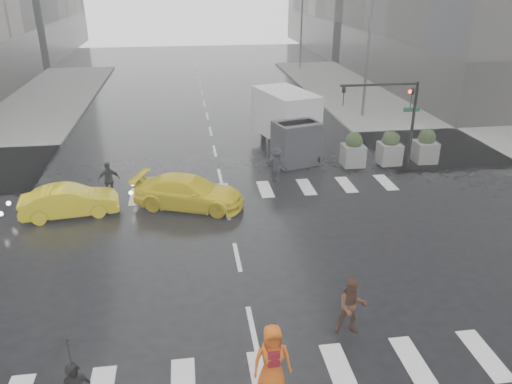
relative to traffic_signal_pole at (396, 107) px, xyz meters
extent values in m
plane|color=black|center=(-9.01, -8.01, -3.22)|extent=(120.00, 120.00, 0.00)
cube|color=slate|center=(10.49, 9.49, -3.14)|extent=(35.00, 35.00, 0.15)
cube|color=#2D2B28|center=(19.99, 47.99, -1.02)|extent=(26.05, 26.05, 4.40)
cylinder|color=black|center=(0.99, -0.01, -0.97)|extent=(0.16, 0.16, 4.50)
cylinder|color=black|center=(-1.01, -0.01, 1.18)|extent=(4.00, 0.12, 0.12)
imported|color=black|center=(0.74, -0.01, 0.48)|extent=(0.16, 0.20, 1.00)
imported|color=black|center=(-2.81, -0.01, 0.68)|extent=(0.16, 0.20, 1.00)
sphere|color=#FF190C|center=(0.64, -0.01, 0.78)|extent=(0.20, 0.20, 0.20)
cube|color=#0C5430|center=(0.99, 0.29, -0.22)|extent=(0.90, 0.03, 0.22)
cylinder|color=#59595B|center=(1.99, 9.99, 1.28)|extent=(0.20, 0.20, 9.00)
cylinder|color=#59595B|center=(1.99, 29.99, 1.28)|extent=(0.20, 0.20, 9.00)
cube|color=slate|center=(-2.01, 0.19, -2.52)|extent=(1.10, 1.10, 1.10)
sphere|color=black|center=(-2.01, 0.19, -1.72)|extent=(0.90, 0.90, 0.90)
cube|color=slate|center=(-0.01, 0.19, -2.52)|extent=(1.10, 1.10, 1.10)
sphere|color=black|center=(-0.01, 0.19, -1.72)|extent=(0.90, 0.90, 0.90)
cube|color=slate|center=(1.99, 0.19, -2.52)|extent=(1.10, 1.10, 1.10)
sphere|color=black|center=(1.99, 0.19, -1.72)|extent=(0.90, 0.90, 0.90)
imported|color=black|center=(-13.26, -14.81, -1.23)|extent=(1.23, 1.24, 0.88)
imported|color=#4C2A1B|center=(-6.28, -12.57, -2.33)|extent=(0.93, 0.76, 1.77)
imported|color=#D8540F|center=(-8.86, -14.41, -2.27)|extent=(0.95, 0.64, 1.90)
cube|color=maroon|center=(-8.86, -14.59, -2.07)|extent=(0.29, 0.17, 0.40)
imported|color=black|center=(-14.16, -1.86, -2.38)|extent=(1.06, 0.74, 1.68)
imported|color=black|center=(-6.30, -1.13, -2.35)|extent=(1.28, 1.08, 1.74)
imported|color=yellow|center=(-15.58, -3.59, -2.57)|extent=(4.11, 1.93, 1.30)
imported|color=yellow|center=(-10.61, -3.45, -2.52)|extent=(4.65, 3.27, 1.39)
cube|color=silver|center=(-4.83, 4.20, -1.22)|extent=(2.34, 4.48, 2.63)
cube|color=#2E2E33|center=(-4.83, 1.09, -2.00)|extent=(2.24, 1.75, 2.24)
cube|color=black|center=(-4.83, 1.09, -1.32)|extent=(1.95, 0.88, 0.88)
cylinder|color=black|center=(-5.86, 0.89, -2.78)|extent=(0.27, 0.88, 0.88)
cylinder|color=black|center=(-3.81, 0.89, -2.78)|extent=(0.27, 0.88, 0.88)
cylinder|color=black|center=(-5.86, 3.03, -2.78)|extent=(0.27, 0.88, 0.88)
cylinder|color=black|center=(-3.81, 3.03, -2.78)|extent=(0.27, 0.88, 0.88)
cylinder|color=black|center=(-5.86, 5.76, -2.78)|extent=(0.27, 0.88, 0.88)
cylinder|color=black|center=(-3.81, 5.76, -2.78)|extent=(0.27, 0.88, 0.88)
camera|label=1|loc=(-10.57, -23.52, 6.10)|focal=35.00mm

